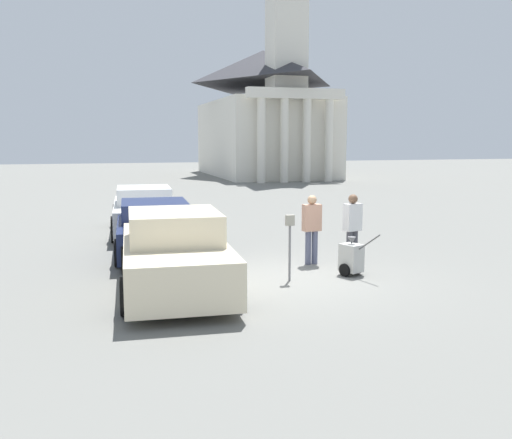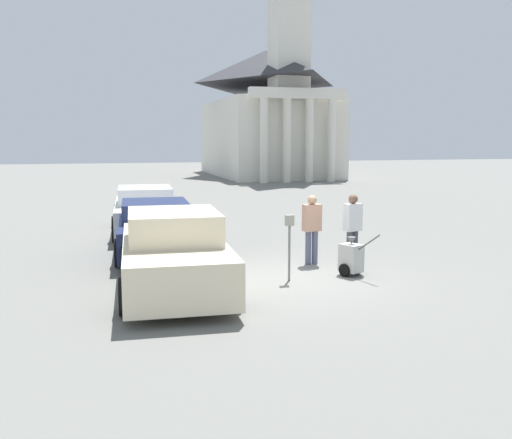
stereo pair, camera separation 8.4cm
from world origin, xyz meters
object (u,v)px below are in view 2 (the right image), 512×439
parked_car_navy (155,228)px  parking_meter (289,235)px  church (268,104)px  parked_car_white (145,211)px  person_worker (312,225)px  parked_car_cream (174,254)px  equipment_cart (351,258)px  person_supervisor (353,225)px

parked_car_navy → parking_meter: 4.45m
parking_meter → church: 34.49m
parked_car_white → parking_meter: bearing=-68.1°
parking_meter → person_worker: 1.72m
parked_car_cream → parked_car_white: 7.07m
equipment_cart → church: church is taller
person_supervisor → person_worker: bearing=-35.9°
parking_meter → equipment_cart: (1.45, 0.10, -0.58)m
person_worker → person_supervisor: bearing=156.2°
church → parked_car_navy: bearing=-111.8°
parked_car_white → parked_car_cream: bearing=-87.1°
parking_meter → equipment_cart: parking_meter is taller
parked_car_cream → person_worker: person_worker is taller
parking_meter → person_supervisor: (1.92, 1.08, -0.02)m
person_worker → equipment_cart: bearing=103.0°
person_supervisor → equipment_cart: person_supervisor is taller
equipment_cart → parking_meter: bearing=160.7°
person_worker → parking_meter: bearing=48.2°
parking_meter → person_worker: (1.02, 1.38, -0.04)m
parked_car_white → church: size_ratio=0.21×
person_supervisor → parking_meter: bearing=11.9°
parked_car_white → equipment_cart: 7.90m
person_worker → parked_car_white: bearing=-64.0°
equipment_cart → church: (7.82, 32.79, 5.28)m
parked_car_navy → person_worker: size_ratio=2.98×
equipment_cart → person_worker: bearing=85.2°
parked_car_navy → person_supervisor: 5.08m
person_worker → equipment_cart: size_ratio=1.64×
parked_car_white → church: church is taller
person_worker → church: church is taller
parked_car_white → parking_meter: size_ratio=3.62×
person_worker → church: bearing=-110.0°
parked_car_cream → person_supervisor: (4.32, 1.15, 0.22)m
parked_car_navy → church: bearing=71.1°
parked_car_navy → person_supervisor: (4.32, -2.65, 0.30)m
person_supervisor → parked_car_navy: bearing=-49.0°
parking_meter → person_supervisor: person_supervisor is taller
parked_car_white → equipment_cart: bearing=-57.9°
parked_car_cream → person_supervisor: 4.48m
parked_car_white → parking_meter: 7.40m
person_supervisor → parked_car_cream: bearing=-2.6°
person_worker → equipment_cart: 1.46m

